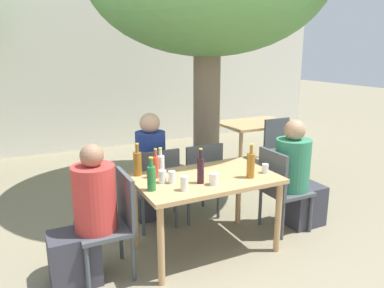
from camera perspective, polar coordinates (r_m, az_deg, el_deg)
ground_plane at (r=3.84m, az=2.06°, el=-15.60°), size 30.00×30.00×0.00m
cafe_building_wall at (r=7.47m, az=-14.13°, el=10.01°), size 10.00×0.08×2.80m
dining_table_front at (r=3.56m, az=2.15°, el=-6.43°), size 1.32×0.81×0.75m
dining_table_back at (r=6.19m, az=9.66°, el=2.36°), size 1.15×0.82×0.75m
patio_chair_0 at (r=3.32m, az=-11.83°, el=-11.08°), size 0.44×0.44×0.90m
patio_chair_1 at (r=4.08m, az=13.28°, el=-6.20°), size 0.44×0.44×0.90m
patio_chair_2 at (r=4.05m, az=-5.49°, el=-6.04°), size 0.44×0.44×0.90m
patio_chair_3 at (r=4.25m, az=1.20°, el=-4.97°), size 0.44×0.44×0.90m
patio_chair_4 at (r=5.73m, az=13.36°, el=-0.23°), size 0.44×0.44×0.90m
person_seated_0 at (r=3.27m, az=-15.89°, el=-11.36°), size 0.58×0.35×1.18m
person_seated_1 at (r=4.22m, az=15.75°, el=-5.17°), size 0.58×0.37×1.21m
person_seated_2 at (r=4.24m, az=-6.63°, el=-4.37°), size 0.33×0.56×1.26m
water_bottle_0 at (r=3.55m, az=-4.81°, el=-3.16°), size 0.07×0.07×0.27m
amber_bottle_1 at (r=3.51m, az=8.94°, el=-3.12°), size 0.07×0.07×0.32m
soda_bottle_2 at (r=3.49m, az=-5.52°, el=-3.44°), size 0.06×0.06×0.28m
amber_bottle_3 at (r=3.57m, az=-8.31°, el=-2.86°), size 0.08×0.08×0.32m
wine_bottle_4 at (r=3.33m, az=1.32°, el=-3.94°), size 0.06×0.06×0.32m
green_bottle_5 at (r=3.19m, az=-6.20°, el=-5.10°), size 0.07×0.07×0.29m
drinking_glass_0 at (r=3.32m, az=3.34°, el=-5.35°), size 0.08×0.08×0.11m
drinking_glass_1 at (r=3.69m, az=11.09°, el=-3.67°), size 0.06×0.06×0.09m
drinking_glass_2 at (r=3.37m, az=-4.53°, el=-4.98°), size 0.07×0.07×0.12m
drinking_glass_3 at (r=3.18m, az=-1.17°, el=-5.99°), size 0.07×0.07×0.13m
drinking_glass_4 at (r=3.35m, az=-3.07°, el=-5.08°), size 0.06×0.06×0.11m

